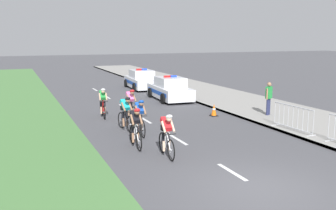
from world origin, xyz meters
TOP-DOWN VIEW (x-y plane):
  - ground_plane at (0.00, 0.00)m, footprint 160.00×160.00m
  - sidewalk_slab at (7.08, 14.00)m, footprint 5.06×60.00m
  - kerb_edge at (4.63, 14.00)m, footprint 0.16×60.00m
  - lane_markings_centre at (0.00, 9.40)m, footprint 0.14×25.60m
  - cyclist_lead at (-1.26, 3.57)m, footprint 0.44×1.72m
  - cyclist_second at (-1.89, 5.04)m, footprint 0.43×1.72m
  - cyclist_third at (-1.18, 6.72)m, footprint 0.44×1.72m
  - cyclist_fourth at (-1.50, 7.71)m, footprint 0.45×1.72m
  - cyclist_fifth at (-0.62, 9.86)m, footprint 0.43×1.72m
  - cyclist_sixth at (-1.78, 10.81)m, footprint 0.45×1.72m
  - police_car_nearest at (3.50, 14.70)m, footprint 2.17×4.49m
  - police_car_second at (3.50, 20.51)m, footprint 2.18×4.49m
  - crowd_barrier_middle at (4.91, 4.56)m, footprint 0.58×2.32m
  - traffic_cone_near at (3.59, 9.00)m, footprint 0.36×0.36m
  - spectator_closest at (6.00, 7.70)m, footprint 0.49×0.37m

SIDE VIEW (x-z plane):
  - ground_plane at x=0.00m, z-range 0.00..0.00m
  - lane_markings_centre at x=0.00m, z-range 0.00..0.01m
  - sidewalk_slab at x=7.08m, z-range 0.00..0.12m
  - kerb_edge at x=4.63m, z-range 0.00..0.13m
  - traffic_cone_near at x=3.59m, z-range -0.01..0.63m
  - crowd_barrier_middle at x=4.91m, z-range 0.11..1.18m
  - police_car_nearest at x=3.50m, z-range -0.12..1.48m
  - police_car_second at x=3.50m, z-range -0.12..1.48m
  - cyclist_lead at x=-1.26m, z-range 0.00..1.57m
  - cyclist_second at x=-1.89m, z-range 0.00..1.57m
  - cyclist_third at x=-1.18m, z-range 0.00..1.57m
  - cyclist_fourth at x=-1.50m, z-range 0.00..1.57m
  - cyclist_fifth at x=-0.62m, z-range 0.00..1.57m
  - cyclist_sixth at x=-1.78m, z-range 0.00..1.57m
  - spectator_closest at x=6.00m, z-range 0.25..1.92m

